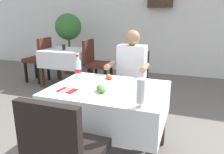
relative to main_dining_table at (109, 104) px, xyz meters
name	(u,v)px	position (x,y,z in m)	size (l,w,h in m)	color
back_wall	(167,8)	(0.12, 3.64, 1.02)	(11.00, 0.12, 3.19)	white
main_dining_table	(109,104)	(0.00, 0.00, 0.00)	(1.12, 0.88, 0.75)	white
chair_far_diner_seat	(130,83)	(0.00, 0.83, -0.02)	(0.44, 0.50, 0.97)	black
chair_near_camera_side	(65,152)	(0.00, -0.83, -0.02)	(0.44, 0.50, 0.97)	black
seated_diner_far	(130,74)	(0.03, 0.72, 0.13)	(0.50, 0.46, 1.26)	#282D42
plate_near_camera	(101,90)	(-0.01, -0.16, 0.20)	(0.23, 0.23, 0.07)	white
plate_far_diner	(109,79)	(-0.08, 0.23, 0.19)	(0.24, 0.24, 0.06)	white
beer_glass_left	(141,93)	(0.40, -0.37, 0.29)	(0.07, 0.07, 0.23)	white
cola_bottle_primary	(78,68)	(-0.44, 0.19, 0.29)	(0.07, 0.07, 0.27)	silver
napkin_cutlery_set	(67,90)	(-0.33, -0.22, 0.18)	(0.18, 0.19, 0.01)	maroon
background_dining_table	(66,59)	(-1.69, 1.99, -0.02)	(0.92, 0.75, 0.75)	white
background_chair_left	(40,57)	(-2.36, 1.99, -0.02)	(0.50, 0.44, 0.97)	#4C2319
background_chair_right	(96,61)	(-1.02, 1.99, -0.02)	(0.50, 0.44, 0.97)	#4C2319
background_table_tumbler	(64,47)	(-1.71, 1.95, 0.23)	(0.06, 0.06, 0.11)	black
potted_plant_corner	(69,32)	(-2.14, 2.88, 0.44)	(0.64, 0.64, 1.48)	brown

